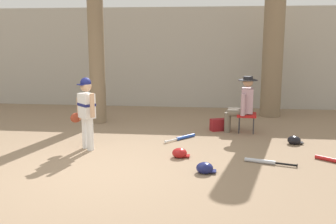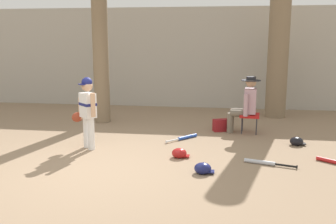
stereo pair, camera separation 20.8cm
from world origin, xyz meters
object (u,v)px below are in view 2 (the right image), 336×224
at_px(tree_near_player, 99,11).
at_px(bat_red_barrel, 334,162).
at_px(tree_behind_spectator, 279,41).
at_px(bat_aluminum_silver, 264,163).
at_px(folding_stool, 250,116).
at_px(batting_helmet_red, 179,153).
at_px(seated_spectator, 245,103).
at_px(young_ballplayer, 87,108).
at_px(handbag_beside_stool, 221,125).
at_px(batting_helmet_navy, 203,168).
at_px(batting_helmet_black, 297,141).
at_px(bat_blue_youth, 185,137).

xyz_separation_m(tree_near_player, bat_red_barrel, (4.66, -2.56, -2.57)).
bearing_deg(tree_behind_spectator, bat_aluminum_silver, -99.55).
height_order(folding_stool, batting_helmet_red, folding_stool).
relative_size(seated_spectator, batting_helmet_red, 4.02).
bearing_deg(bat_aluminum_silver, young_ballplayer, 170.86).
bearing_deg(tree_near_player, bat_aluminum_silver, -37.87).
bearing_deg(handbag_beside_stool, young_ballplayer, -144.73).
relative_size(tree_behind_spectator, batting_helmet_navy, 15.55).
xyz_separation_m(bat_aluminum_silver, batting_helmet_red, (-1.37, 0.18, 0.04)).
height_order(tree_behind_spectator, batting_helmet_red, tree_behind_spectator).
bearing_deg(handbag_beside_stool, bat_aluminum_silver, -72.44).
relative_size(tree_near_player, batting_helmet_red, 19.24).
relative_size(bat_red_barrel, batting_helmet_red, 2.17).
bearing_deg(bat_aluminum_silver, bat_red_barrel, 9.75).
bearing_deg(batting_helmet_red, batting_helmet_navy, -58.77).
relative_size(bat_aluminum_silver, batting_helmet_black, 2.75).
bearing_deg(handbag_beside_stool, bat_red_barrel, -47.68).
height_order(tree_near_player, bat_red_barrel, tree_near_player).
relative_size(batting_helmet_red, batting_helmet_navy, 0.99).
xyz_separation_m(tree_behind_spectator, folding_stool, (-0.77, -1.86, -1.56)).
height_order(bat_blue_youth, batting_helmet_navy, batting_helmet_navy).
bearing_deg(batting_helmet_black, handbag_beside_stool, 146.65).
relative_size(handbag_beside_stool, batting_helmet_black, 1.16).
bearing_deg(bat_red_barrel, batting_helmet_black, 110.54).
distance_m(folding_stool, bat_aluminum_silver, 2.14).
distance_m(tree_behind_spectator, young_ballplayer, 5.25).
relative_size(tree_behind_spectator, handbag_beside_stool, 13.76).
bearing_deg(bat_blue_youth, batting_helmet_red, -89.01).
height_order(folding_stool, bat_aluminum_silver, folding_stool).
distance_m(bat_aluminum_silver, batting_helmet_navy, 1.08).
relative_size(bat_blue_youth, batting_helmet_red, 2.19).
relative_size(batting_helmet_red, batting_helmet_black, 1.02).
height_order(young_ballplayer, bat_aluminum_silver, young_ballplayer).
bearing_deg(seated_spectator, batting_helmet_navy, -105.60).
distance_m(bat_blue_youth, batting_helmet_red, 1.22).
bearing_deg(young_ballplayer, seated_spectator, 29.33).
xyz_separation_m(bat_red_barrel, bat_aluminum_silver, (-1.12, -0.19, 0.00)).
xyz_separation_m(tree_behind_spectator, batting_helmet_red, (-2.04, -3.80, -1.85)).
xyz_separation_m(tree_near_player, handbag_beside_stool, (2.84, -0.56, -2.47)).
relative_size(bat_red_barrel, bat_aluminum_silver, 0.81).
height_order(tree_behind_spectator, young_ballplayer, tree_behind_spectator).
distance_m(tree_near_player, seated_spectator, 3.92).
bearing_deg(batting_helmet_navy, young_ballplayer, 154.24).
bearing_deg(batting_helmet_navy, seated_spectator, 74.40).
height_order(bat_red_barrel, batting_helmet_navy, batting_helmet_navy).
bearing_deg(young_ballplayer, tree_behind_spectator, 42.80).
relative_size(tree_behind_spectator, bat_blue_youth, 7.16).
distance_m(young_ballplayer, folding_stool, 3.41).
bearing_deg(tree_near_player, bat_blue_youth, -32.35).
bearing_deg(batting_helmet_navy, bat_blue_youth, 103.26).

